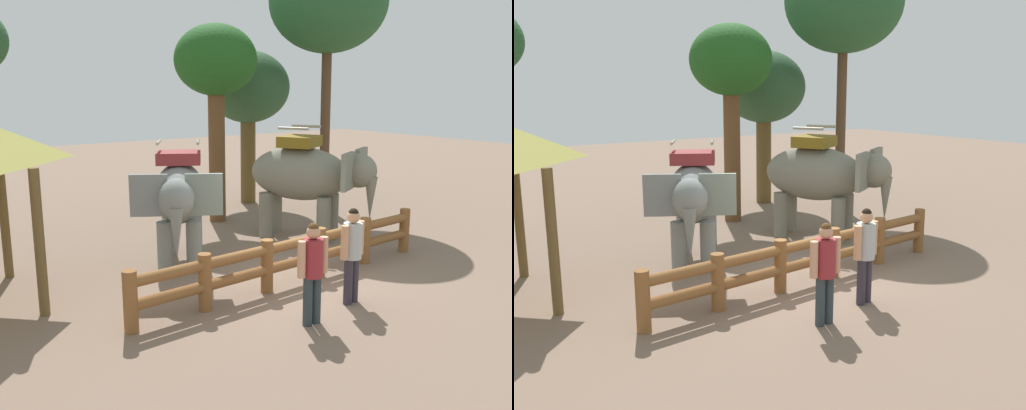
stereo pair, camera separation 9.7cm
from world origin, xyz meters
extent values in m
plane|color=#7D6452|center=(0.00, 0.00, 0.00)|extent=(60.00, 60.00, 0.00)
cylinder|color=brown|center=(-3.61, -0.28, 0.53)|extent=(0.24, 0.24, 1.05)
cylinder|color=brown|center=(-2.17, -0.17, 0.53)|extent=(0.24, 0.24, 1.05)
cylinder|color=brown|center=(-0.72, -0.06, 0.53)|extent=(0.24, 0.24, 1.05)
cylinder|color=brown|center=(0.72, 0.05, 0.53)|extent=(0.24, 0.24, 1.05)
cylinder|color=brown|center=(2.17, 0.16, 0.53)|extent=(0.24, 0.24, 1.05)
cylinder|color=brown|center=(3.61, 0.27, 0.53)|extent=(0.24, 0.24, 1.05)
cylinder|color=brown|center=(0.00, -0.01, 0.45)|extent=(7.24, 0.76, 0.20)
cylinder|color=brown|center=(0.00, -0.01, 0.85)|extent=(7.24, 0.76, 0.20)
cylinder|color=gray|center=(-1.29, 1.82, 0.56)|extent=(0.34, 0.34, 1.12)
cylinder|color=gray|center=(-1.82, 2.12, 0.56)|extent=(0.34, 0.34, 1.12)
cylinder|color=gray|center=(-0.54, 3.13, 0.56)|extent=(0.34, 0.34, 1.12)
cylinder|color=gray|center=(-1.07, 3.43, 0.56)|extent=(0.34, 0.34, 1.12)
ellipsoid|color=gray|center=(-1.18, 2.62, 1.61)|extent=(2.22, 2.74, 1.30)
ellipsoid|color=gray|center=(-1.92, 1.33, 1.77)|extent=(1.04, 1.08, 0.80)
cube|color=gray|center=(-1.40, 1.15, 1.82)|extent=(0.70, 0.47, 0.84)
cube|color=gray|center=(-2.34, 1.69, 1.82)|extent=(0.70, 0.47, 0.84)
cone|color=gray|center=(-2.06, 1.08, 1.13)|extent=(0.30, 0.30, 1.03)
cube|color=maroon|center=(-1.18, 2.62, 2.39)|extent=(1.24, 1.20, 0.26)
cylinder|color=#A59E8C|center=(-0.81, 2.41, 2.73)|extent=(0.43, 0.69, 0.07)
cylinder|color=#A59E8C|center=(-1.55, 2.84, 2.73)|extent=(0.43, 0.69, 0.07)
cylinder|color=gray|center=(3.04, 2.22, 0.59)|extent=(0.36, 0.36, 1.19)
cylinder|color=gray|center=(2.47, 1.90, 0.59)|extent=(0.36, 0.36, 1.19)
cylinder|color=gray|center=(2.25, 3.62, 0.59)|extent=(0.36, 0.36, 1.19)
cylinder|color=gray|center=(1.68, 3.30, 0.59)|extent=(0.36, 0.36, 1.19)
ellipsoid|color=gray|center=(2.36, 2.76, 1.71)|extent=(2.35, 2.91, 1.39)
ellipsoid|color=gray|center=(3.13, 1.38, 1.88)|extent=(1.10, 1.15, 0.85)
cube|color=gray|center=(3.58, 1.76, 1.93)|extent=(0.75, 0.49, 0.89)
cube|color=gray|center=(2.58, 1.19, 1.93)|extent=(0.75, 0.49, 0.89)
cone|color=gray|center=(3.29, 1.11, 1.20)|extent=(0.32, 0.32, 1.09)
cube|color=brown|center=(2.36, 2.76, 2.54)|extent=(1.32, 1.27, 0.28)
cylinder|color=#A59E8C|center=(2.75, 2.98, 2.89)|extent=(0.45, 0.73, 0.07)
cylinder|color=#A59E8C|center=(1.96, 2.53, 2.89)|extent=(0.45, 0.73, 0.07)
cylinder|color=#2B363B|center=(-0.90, -1.72, 0.42)|extent=(0.16, 0.16, 0.84)
cylinder|color=#2B363B|center=(-1.09, -1.72, 0.42)|extent=(0.16, 0.16, 0.84)
cylinder|color=maroon|center=(-1.00, -1.72, 1.16)|extent=(0.34, 0.34, 0.64)
cylinder|color=tan|center=(-0.76, -1.71, 1.18)|extent=(0.14, 0.14, 0.61)
cylinder|color=tan|center=(-1.24, -1.72, 1.18)|extent=(0.14, 0.14, 0.61)
sphere|color=tan|center=(-1.00, -1.72, 1.60)|extent=(0.23, 0.23, 0.23)
sphere|color=#593819|center=(-1.00, -1.72, 1.66)|extent=(0.18, 0.18, 0.18)
cylinder|color=#312B37|center=(0.31, -1.38, 0.43)|extent=(0.16, 0.16, 0.86)
cylinder|color=#312B37|center=(0.12, -1.42, 0.43)|extent=(0.16, 0.16, 0.86)
cylinder|color=#B0B7BA|center=(0.22, -1.40, 1.19)|extent=(0.41, 0.41, 0.66)
cylinder|color=tan|center=(0.46, -1.35, 1.20)|extent=(0.14, 0.14, 0.62)
cylinder|color=tan|center=(-0.03, -1.45, 1.20)|extent=(0.14, 0.14, 0.62)
sphere|color=tan|center=(0.22, -1.40, 1.63)|extent=(0.24, 0.24, 0.24)
sphere|color=black|center=(0.22, -1.40, 1.70)|extent=(0.19, 0.19, 0.19)
cylinder|color=brown|center=(-4.64, 3.76, 1.30)|extent=(0.18, 0.18, 2.60)
cylinder|color=brown|center=(-4.57, 1.26, 1.30)|extent=(0.18, 0.18, 2.60)
cylinder|color=brown|center=(3.85, 7.31, 1.57)|extent=(0.51, 0.51, 3.13)
ellipsoid|color=#2C5231|center=(3.85, 7.31, 3.90)|extent=(2.78, 2.78, 2.36)
cylinder|color=brown|center=(1.58, 5.59, 2.00)|extent=(0.48, 0.48, 4.00)
ellipsoid|color=#1E521B|center=(1.58, 5.59, 4.65)|extent=(2.35, 2.35, 2.00)
cylinder|color=brown|center=(5.24, 5.02, 2.72)|extent=(0.31, 0.31, 5.44)
ellipsoid|color=#26572E|center=(5.24, 5.02, 6.44)|extent=(3.63, 3.63, 3.08)
camera|label=1|loc=(-6.87, -8.48, 3.94)|focal=39.68mm
camera|label=2|loc=(-6.79, -8.53, 3.94)|focal=39.68mm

